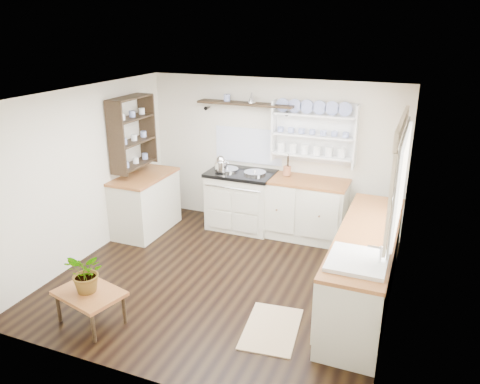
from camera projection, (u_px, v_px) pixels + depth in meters
name	position (u px, v px, depth m)	size (l,w,h in m)	color
floor	(223.00, 278.00, 5.94)	(4.00, 3.80, 0.01)	black
wall_back	(272.00, 154.00, 7.20)	(4.00, 0.02, 2.30)	beige
wall_right	(398.00, 218.00, 4.84)	(0.02, 3.80, 2.30)	beige
wall_left	(86.00, 174.00, 6.25)	(0.02, 3.80, 2.30)	beige
ceiling	(221.00, 96.00, 5.15)	(4.00, 3.80, 0.01)	white
window	(399.00, 175.00, 4.85)	(0.08, 1.55, 1.22)	white
aga_cooker	(241.00, 199.00, 7.29)	(1.02, 0.71, 0.94)	beige
back_cabinets	(303.00, 208.00, 6.97)	(1.27, 0.63, 0.90)	beige
right_cabinets	(364.00, 267.00, 5.27)	(0.62, 2.43, 0.90)	beige
belfast_sink	(356.00, 272.00, 4.50)	(0.55, 0.60, 0.45)	white
left_cabinets	(146.00, 203.00, 7.17)	(0.62, 1.13, 0.90)	beige
plate_rack	(315.00, 132.00, 6.80)	(1.20, 0.22, 0.90)	white
high_shelf	(246.00, 104.00, 6.98)	(1.50, 0.29, 0.16)	black
left_shelving	(132.00, 132.00, 6.84)	(0.28, 0.80, 1.05)	black
kettle	(221.00, 164.00, 7.08)	(0.19, 0.19, 0.23)	silver
utensil_crock	(287.00, 171.00, 6.96)	(0.12, 0.12, 0.14)	#A5603C
center_table	(90.00, 295.00, 4.96)	(0.80, 0.65, 0.38)	brown
potted_plant	(87.00, 273.00, 4.87)	(0.41, 0.36, 0.46)	#3F7233
floor_rug	(272.00, 328.00, 4.95)	(0.55, 0.85, 0.02)	#936B55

